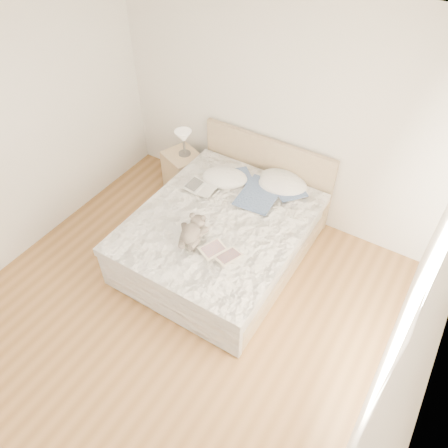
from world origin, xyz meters
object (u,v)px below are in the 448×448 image
Objects in this scene: table_lamp at (183,138)px; teddy_bear at (191,239)px; bed at (224,233)px; nightstand at (183,172)px; photo_book at (201,188)px; childrens_book at (221,253)px.

table_lamp is 1.60m from teddy_bear.
bed reaches higher than nightstand.
bed reaches higher than teddy_bear.
photo_book reaches higher than childrens_book.
childrens_book reaches higher than nightstand.
teddy_bear is at bearing -52.01° from table_lamp.
photo_book is (0.60, -0.52, -0.17)m from table_lamp.
nightstand is 1.66× the size of table_lamp.
photo_book is 0.98× the size of childrens_book.
bed is 5.94× the size of photo_book.
teddy_bear is (0.98, -1.25, -0.15)m from table_lamp.
nightstand is 1.55× the size of photo_book.
bed is 0.63m from teddy_bear.
bed is 6.35× the size of table_lamp.
teddy_bear is (0.38, -0.73, 0.02)m from photo_book.
nightstand is at bearing 113.01° from teddy_bear.
photo_book is at bearing 154.97° from bed.
photo_book reaches higher than nightstand.
teddy_bear is at bearing -50.72° from nightstand.
table_lamp is at bearing 51.90° from nightstand.
childrens_book is at bearing -15.00° from teddy_bear.
table_lamp is (-1.05, 0.73, 0.50)m from bed.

